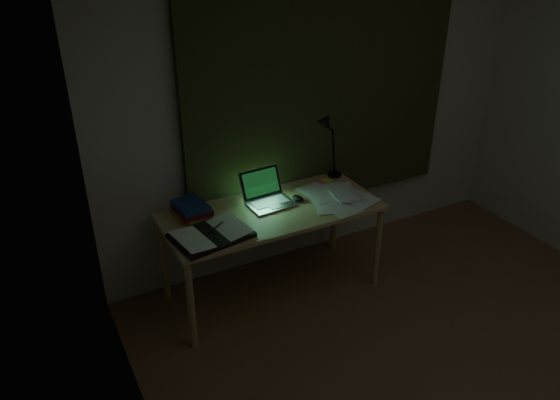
# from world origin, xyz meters

# --- Properties ---
(wall_back) EXTENTS (3.50, 0.00, 2.50)m
(wall_back) POSITION_xyz_m (0.00, 2.00, 1.25)
(wall_back) COLOR beige
(wall_back) RESTS_ON ground
(wall_left) EXTENTS (0.00, 4.00, 2.50)m
(wall_left) POSITION_xyz_m (-1.75, 0.00, 1.25)
(wall_left) COLOR beige
(wall_left) RESTS_ON ground
(curtain) EXTENTS (2.20, 0.06, 2.00)m
(curtain) POSITION_xyz_m (0.00, 1.96, 1.45)
(curtain) COLOR #2D3319
(curtain) RESTS_ON wall_back
(desk) EXTENTS (1.51, 0.66, 0.69)m
(desk) POSITION_xyz_m (-0.62, 1.59, 0.34)
(desk) COLOR tan
(desk) RESTS_ON floor
(laptop) EXTENTS (0.34, 0.37, 0.23)m
(laptop) POSITION_xyz_m (-0.59, 1.65, 0.80)
(laptop) COLOR #B3B4B8
(laptop) RESTS_ON desk
(open_textbook) EXTENTS (0.52, 0.40, 0.04)m
(open_textbook) POSITION_xyz_m (-1.12, 1.45, 0.71)
(open_textbook) COLOR white
(open_textbook) RESTS_ON desk
(book_stack) EXTENTS (0.26, 0.29, 0.10)m
(book_stack) POSITION_xyz_m (-1.13, 1.78, 0.74)
(book_stack) COLOR white
(book_stack) RESTS_ON desk
(loose_papers) EXTENTS (0.39, 0.41, 0.02)m
(loose_papers) POSITION_xyz_m (-0.13, 1.54, 0.70)
(loose_papers) COLOR white
(loose_papers) RESTS_ON desk
(mouse) EXTENTS (0.08, 0.11, 0.04)m
(mouse) POSITION_xyz_m (-0.40, 1.62, 0.71)
(mouse) COLOR black
(mouse) RESTS_ON desk
(sticky_yellow) EXTENTS (0.08, 0.08, 0.01)m
(sticky_yellow) POSITION_xyz_m (-0.05, 1.80, 0.70)
(sticky_yellow) COLOR #F4FE35
(sticky_yellow) RESTS_ON desk
(sticky_pink) EXTENTS (0.08, 0.08, 0.01)m
(sticky_pink) POSITION_xyz_m (-0.10, 1.79, 0.70)
(sticky_pink) COLOR pink
(sticky_pink) RESTS_ON desk
(desk_lamp) EXTENTS (0.43, 0.37, 0.57)m
(desk_lamp) POSITION_xyz_m (0.06, 1.85, 0.98)
(desk_lamp) COLOR black
(desk_lamp) RESTS_ON desk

